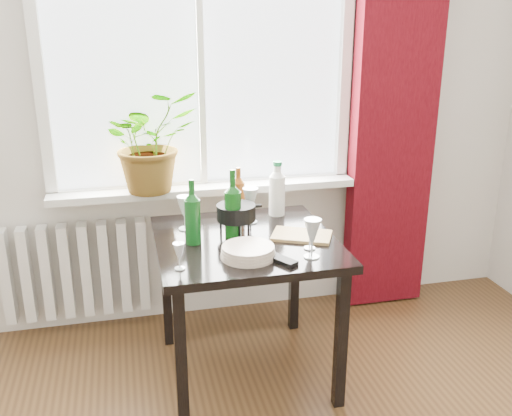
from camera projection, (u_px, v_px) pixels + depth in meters
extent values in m
cube|color=white|center=(199.00, 46.00, 3.05)|extent=(1.72, 0.08, 1.62)
cube|color=silver|center=(206.00, 188.00, 3.24)|extent=(1.72, 0.20, 0.04)
cube|color=#3B050B|center=(395.00, 99.00, 3.30)|extent=(0.50, 0.12, 2.56)
cube|color=silver|center=(76.00, 270.00, 3.24)|extent=(0.80, 0.10, 0.55)
cube|color=black|center=(245.00, 243.00, 2.74)|extent=(0.85, 0.85, 0.04)
cube|color=black|center=(181.00, 361.00, 2.44)|extent=(0.05, 0.05, 0.70)
cube|color=black|center=(166.00, 287.00, 3.11)|extent=(0.05, 0.05, 0.70)
cube|color=black|center=(341.00, 340.00, 2.60)|extent=(0.05, 0.05, 0.70)
cube|color=black|center=(294.00, 273.00, 3.27)|extent=(0.05, 0.05, 0.70)
imported|color=#31751F|center=(150.00, 142.00, 3.03)|extent=(0.60, 0.56, 0.55)
cylinder|color=beige|center=(248.00, 252.00, 2.51)|extent=(0.29, 0.29, 0.05)
cube|color=black|center=(279.00, 259.00, 2.48)|extent=(0.14, 0.18, 0.02)
cube|color=#AB884D|center=(302.00, 235.00, 2.75)|extent=(0.33, 0.28, 0.01)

